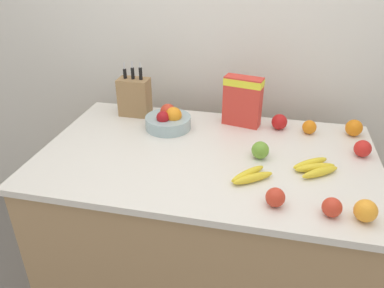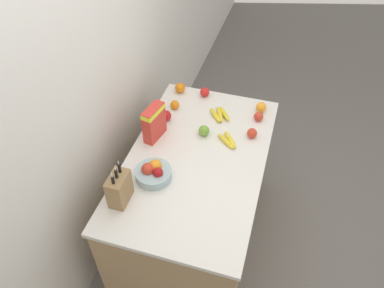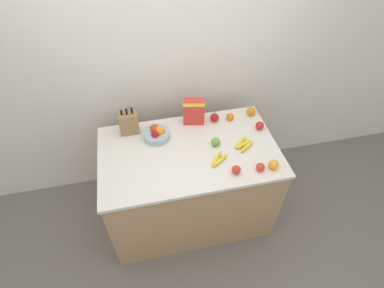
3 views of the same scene
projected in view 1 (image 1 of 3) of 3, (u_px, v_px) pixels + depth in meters
wall_back at (231, 34)px, 2.06m from camera, size 9.00×0.06×2.60m
counter at (205, 231)px, 1.90m from camera, size 1.49×0.90×0.92m
knife_block at (135, 97)px, 2.00m from camera, size 0.16×0.10×0.30m
cereal_box at (243, 99)px, 1.87m from camera, size 0.20×0.11×0.25m
fruit_bowl at (168, 120)px, 1.88m from camera, size 0.23×0.23×0.12m
banana_bunch_left at (250, 176)px, 1.48m from camera, size 0.18×0.17×0.03m
banana_bunch_right at (315, 168)px, 1.54m from camera, size 0.20×0.20×0.03m
apple_by_knife_block at (275, 197)px, 1.33m from camera, size 0.07×0.07×0.07m
apple_middle at (332, 207)px, 1.28m from camera, size 0.07×0.07×0.07m
apple_leftmost at (260, 150)px, 1.62m from camera, size 0.08×0.08×0.08m
apple_near_bananas at (279, 122)px, 1.87m from camera, size 0.08×0.08×0.08m
apple_front at (363, 149)px, 1.64m from camera, size 0.07×0.07×0.07m
orange_front_right at (309, 127)px, 1.83m from camera, size 0.07×0.07×0.07m
orange_back_center at (366, 211)px, 1.26m from camera, size 0.08×0.08×0.08m
orange_mid_left at (354, 128)px, 1.81m from camera, size 0.08×0.08×0.08m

